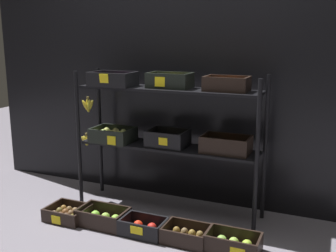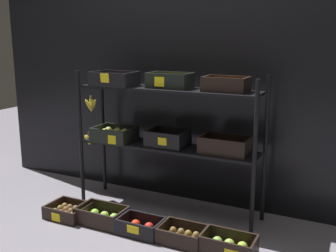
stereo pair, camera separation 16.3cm
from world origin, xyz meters
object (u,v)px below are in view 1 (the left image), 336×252
Objects in this scene: crate_ground_apple_green at (103,219)px; crate_ground_right_kiwi at (186,236)px; crate_ground_rightmost_apple_green at (233,244)px; crate_ground_apple_red at (144,228)px; display_rack at (165,119)px; crate_ground_kiwi at (68,214)px.

crate_ground_apple_green is 1.16× the size of crate_ground_right_kiwi.
crate_ground_apple_green is 1.03× the size of crate_ground_rightmost_apple_green.
crate_ground_apple_green is 0.68m from crate_ground_right_kiwi.
crate_ground_apple_green is at bearing 177.14° from crate_ground_apple_red.
display_rack is 1.08m from crate_ground_rightmost_apple_green.
crate_ground_apple_red is 0.66m from crate_ground_rightmost_apple_green.
display_rack reaches higher than crate_ground_apple_green.
crate_ground_apple_green is at bearing 4.74° from crate_ground_kiwi.
crate_ground_apple_red is at bearing -86.91° from display_rack.
crate_ground_right_kiwi is 0.89× the size of crate_ground_rightmost_apple_green.
crate_ground_rightmost_apple_green is (1.01, 0.00, -0.00)m from crate_ground_apple_green.
crate_ground_kiwi is 1.32m from crate_ground_rightmost_apple_green.
crate_ground_right_kiwi is (0.68, 0.00, -0.00)m from crate_ground_apple_green.
crate_ground_apple_red is 0.32m from crate_ground_right_kiwi.
crate_ground_kiwi is 0.84× the size of crate_ground_apple_green.
display_rack is at bearing 129.02° from crate_ground_right_kiwi.
crate_ground_right_kiwi is (0.35, -0.43, -0.73)m from display_rack.
crate_ground_rightmost_apple_green is (0.68, -0.43, -0.72)m from display_rack.
crate_ground_apple_green reaches higher than crate_ground_apple_red.
crate_ground_kiwi is at bearing -175.26° from crate_ground_apple_green.
crate_ground_apple_red is 1.01× the size of crate_ground_right_kiwi.
crate_ground_rightmost_apple_green is (0.66, 0.02, 0.00)m from crate_ground_apple_red.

